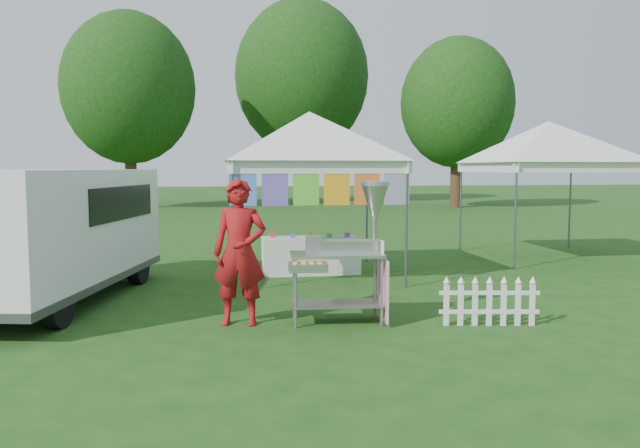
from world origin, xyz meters
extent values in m
plane|color=#1A4714|center=(0.00, 0.00, 0.00)|extent=(120.00, 120.00, 0.00)
cylinder|color=#59595E|center=(-1.42, 2.08, 1.05)|extent=(0.04, 0.04, 2.10)
cylinder|color=#59595E|center=(1.42, 2.08, 1.05)|extent=(0.04, 0.04, 2.10)
cylinder|color=#59595E|center=(-1.42, 4.92, 1.05)|extent=(0.04, 0.04, 2.10)
cylinder|color=#59595E|center=(1.42, 4.92, 1.05)|extent=(0.04, 0.04, 2.10)
cube|color=white|center=(0.00, 2.08, 2.00)|extent=(3.00, 0.03, 0.22)
cube|color=white|center=(0.00, 4.92, 2.00)|extent=(3.00, 0.03, 0.22)
pyramid|color=white|center=(0.00, 3.50, 3.00)|extent=(4.24, 4.24, 0.90)
cylinder|color=#59595E|center=(0.00, 2.08, 2.08)|extent=(3.00, 0.03, 0.03)
cube|color=blue|center=(-1.25, 2.08, 1.73)|extent=(0.42, 0.01, 0.70)
cube|color=#AA18AC|center=(-0.75, 2.08, 1.73)|extent=(0.42, 0.01, 0.70)
cube|color=green|center=(-0.25, 2.08, 1.73)|extent=(0.42, 0.01, 0.70)
cube|color=orange|center=(0.25, 2.08, 1.73)|extent=(0.42, 0.01, 0.70)
cube|color=red|center=(0.75, 2.08, 1.73)|extent=(0.42, 0.01, 0.70)
cube|color=#38D2B6|center=(1.25, 2.08, 1.73)|extent=(0.42, 0.01, 0.70)
cylinder|color=#59595E|center=(4.08, 3.58, 1.05)|extent=(0.04, 0.04, 2.10)
cylinder|color=#59595E|center=(4.08, 6.42, 1.05)|extent=(0.04, 0.04, 2.10)
cylinder|color=#59595E|center=(6.92, 6.42, 1.05)|extent=(0.04, 0.04, 2.10)
cube|color=white|center=(5.50, 3.58, 2.00)|extent=(3.00, 0.03, 0.22)
cube|color=white|center=(5.50, 6.42, 2.00)|extent=(3.00, 0.03, 0.22)
pyramid|color=white|center=(5.50, 5.00, 3.00)|extent=(4.24, 4.24, 0.90)
cylinder|color=#59595E|center=(5.50, 3.58, 2.08)|extent=(3.00, 0.03, 0.03)
cylinder|color=#3C2215|center=(-6.00, 24.00, 1.98)|extent=(0.56, 0.56, 3.96)
ellipsoid|color=#27601A|center=(-6.00, 24.00, 5.85)|extent=(6.40, 6.40, 7.36)
cylinder|color=#3C2215|center=(3.00, 28.00, 2.42)|extent=(0.56, 0.56, 4.84)
ellipsoid|color=#27601A|center=(3.00, 28.00, 7.15)|extent=(7.60, 7.60, 8.74)
cylinder|color=#3C2215|center=(10.00, 22.00, 1.76)|extent=(0.56, 0.56, 3.52)
ellipsoid|color=#27601A|center=(10.00, 22.00, 5.20)|extent=(5.60, 5.60, 6.44)
cylinder|color=gray|center=(-0.70, -0.28, 0.44)|extent=(0.04, 0.04, 0.88)
cylinder|color=gray|center=(0.37, -0.36, 0.44)|extent=(0.04, 0.04, 0.88)
cylinder|color=gray|center=(-0.66, 0.21, 0.44)|extent=(0.04, 0.04, 0.88)
cylinder|color=gray|center=(0.41, 0.13, 0.44)|extent=(0.04, 0.04, 0.88)
cube|color=gray|center=(-0.15, -0.07, 0.24)|extent=(1.16, 0.64, 0.01)
cube|color=#B7B7BC|center=(-0.15, -0.07, 0.88)|extent=(1.22, 0.67, 0.04)
cube|color=#B7B7BC|center=(0.03, -0.04, 0.97)|extent=(0.85, 0.31, 0.15)
cube|color=gray|center=(-0.44, 0.00, 1.01)|extent=(0.21, 0.23, 0.22)
cylinder|color=gray|center=(0.35, -0.06, 1.32)|extent=(0.05, 0.05, 0.88)
cone|color=#B7B7BC|center=(0.35, -0.06, 1.57)|extent=(0.38, 0.38, 0.39)
cylinder|color=#B7B7BC|center=(0.35, -0.06, 1.78)|extent=(0.40, 0.40, 0.06)
cube|color=#B7B7BC|center=(-0.56, -0.42, 0.78)|extent=(0.49, 0.33, 0.10)
cube|color=pink|center=(0.45, -0.12, 0.44)|extent=(0.07, 0.73, 0.79)
cube|color=white|center=(0.37, -0.39, 1.00)|extent=(0.02, 0.14, 0.18)
imported|color=maroon|center=(-1.37, 0.02, 0.92)|extent=(0.74, 0.56, 1.85)
cube|color=white|center=(-4.12, 1.80, 1.14)|extent=(2.76, 4.94, 1.63)
cube|color=#59595E|center=(-4.12, 1.80, 0.33)|extent=(2.79, 4.99, 0.11)
cube|color=white|center=(-3.72, 3.77, 0.75)|extent=(1.86, 0.99, 0.84)
cube|color=black|center=(-3.09, 2.16, 1.44)|extent=(0.53, 2.51, 0.51)
cube|color=black|center=(-3.65, 4.11, 1.44)|extent=(1.56, 0.35, 0.51)
cylinder|color=black|center=(-3.62, 0.18, 0.32)|extent=(0.33, 0.66, 0.63)
cylinder|color=black|center=(-4.63, 3.43, 0.32)|extent=(0.33, 0.66, 0.63)
cylinder|color=black|center=(-3.02, 3.10, 0.32)|extent=(0.33, 0.66, 0.63)
cube|color=white|center=(1.18, -0.46, 0.28)|extent=(0.07, 0.03, 0.56)
cube|color=white|center=(1.36, -0.48, 0.28)|extent=(0.07, 0.03, 0.56)
cube|color=white|center=(1.54, -0.51, 0.28)|extent=(0.07, 0.03, 0.56)
cube|color=white|center=(1.72, -0.54, 0.28)|extent=(0.07, 0.03, 0.56)
cube|color=white|center=(1.90, -0.57, 0.28)|extent=(0.07, 0.03, 0.56)
cube|color=white|center=(2.07, -0.59, 0.28)|extent=(0.07, 0.03, 0.56)
cube|color=white|center=(2.25, -0.62, 0.28)|extent=(0.07, 0.03, 0.56)
cube|color=white|center=(1.72, -0.54, 0.18)|extent=(1.25, 0.22, 0.05)
cube|color=white|center=(1.72, -0.54, 0.42)|extent=(1.25, 0.22, 0.05)
cube|color=white|center=(0.05, 3.70, 0.34)|extent=(1.80, 0.70, 0.68)
camera|label=1|loc=(-1.58, -7.82, 1.98)|focal=35.00mm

